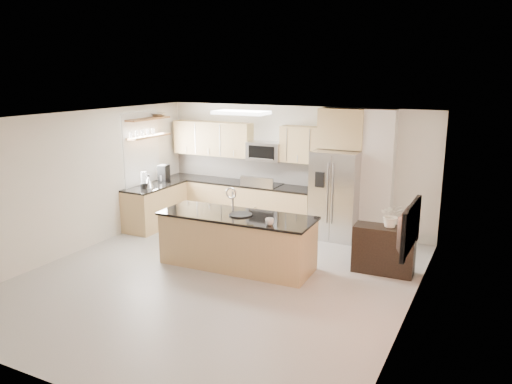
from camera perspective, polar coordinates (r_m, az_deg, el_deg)
The scene contains 27 objects.
floor at distance 8.30m, azimuth -4.44°, elevation -9.77°, with size 6.50×6.50×0.00m, color #AFABA7.
ceiling at distance 7.66m, azimuth -4.80°, elevation 8.42°, with size 6.00×6.50×0.02m, color white.
wall_back at distance 10.72m, azimuth 4.43°, elevation 2.84°, with size 6.00×0.02×2.60m, color beige.
wall_front at distance 5.51m, azimuth -22.62°, elevation -8.54°, with size 6.00×0.02×2.60m, color beige.
wall_left at distance 9.75m, azimuth -19.88°, elevation 1.00°, with size 0.02×6.50×2.60m, color beige.
wall_right at distance 6.87m, azimuth 17.37°, elevation -3.81°, with size 0.02×6.50×2.60m, color beige.
back_counter at distance 11.13m, azimuth -2.11°, elevation -1.09°, with size 3.55×0.66×1.44m.
left_counter at distance 11.05m, azimuth -11.45°, elevation -1.54°, with size 0.66×1.50×0.92m.
range at distance 10.85m, azimuth 0.76°, elevation -1.47°, with size 0.76×0.64×1.14m.
upper_cabinets at distance 11.05m, azimuth -2.14°, elevation 5.94°, with size 3.50×0.33×0.75m.
microwave at distance 10.72m, azimuth 1.07°, elevation 4.67°, with size 0.76×0.40×0.40m.
refrigerator at distance 10.11m, azimuth 9.14°, elevation -0.32°, with size 0.92×0.78×1.78m.
partition_column at distance 10.04m, azimuth 13.75°, elevation 1.77°, with size 0.60×0.30×2.60m, color silver.
window at distance 11.00m, azimuth -12.98°, elevation 4.65°, with size 0.04×1.15×1.65m.
shelf_lower at distance 10.95m, azimuth -12.21°, elevation 6.24°, with size 0.30×1.20×0.04m, color olive.
shelf_upper at distance 10.91m, azimuth -12.31°, elevation 8.17°, with size 0.30×1.20×0.04m, color olive.
ceiling_fixture at distance 9.24m, azimuth -1.71°, elevation 9.06°, with size 1.00×0.50×0.06m, color white.
island at distance 8.61m, azimuth -2.17°, elevation -5.54°, with size 2.70×1.06×1.35m.
credenza at distance 8.62m, azimuth 14.39°, elevation -6.41°, with size 1.00×0.42×0.80m, color black.
cup at distance 7.90m, azimuth 1.57°, elevation -3.39°, with size 0.14×0.14×0.11m, color white.
platter at distance 8.44m, azimuth -1.78°, elevation -2.60°, with size 0.40×0.40×0.02m, color black.
blender at distance 10.66m, azimuth -12.69°, elevation 1.23°, with size 0.15×0.15×0.35m.
kettle at distance 10.70m, azimuth -12.17°, elevation 1.14°, with size 0.22×0.22×0.28m.
coffee_maker at distance 11.20m, azimuth -10.52°, elevation 2.06°, with size 0.23×0.27×0.37m.
bowl at distance 11.20m, azimuth -11.12°, elevation 8.70°, with size 0.40×0.40×0.10m, color #B4B4B7.
flower_vase at distance 8.45m, azimuth 15.25°, elevation -1.92°, with size 0.54×0.47×0.60m, color white.
television at distance 6.68m, azimuth 16.35°, elevation -3.78°, with size 1.08×0.14×0.62m, color black.
Camera 1 is at (3.98, -6.51, 3.26)m, focal length 35.00 mm.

